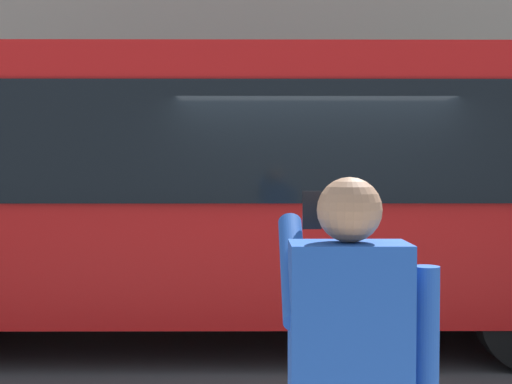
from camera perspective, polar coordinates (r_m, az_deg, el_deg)
ground_plane at (r=7.34m, az=4.30°, el=-12.76°), size 60.00×60.00×0.00m
red_bus at (r=7.55m, az=-3.79°, el=0.60°), size 9.05×2.54×3.08m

